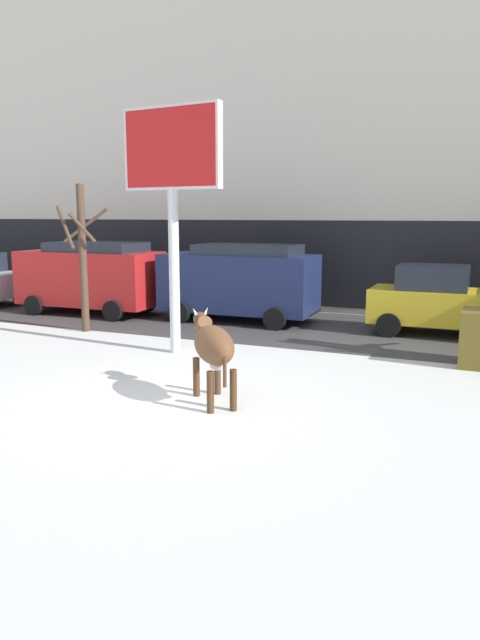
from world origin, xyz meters
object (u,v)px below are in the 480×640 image
(car_red_van, at_px, (90,276))
(car_navy_van, at_px, (239,280))
(cow_brown, at_px, (213,346))
(pedestrian_near_billboard, at_px, (228,280))
(bare_tree_left_lot, at_px, (82,254))
(pedestrian_by_cars, at_px, (128,276))
(billboard, at_px, (172,163))
(car_yellow_hatchback, at_px, (436,300))

(car_red_van, height_order, car_navy_van, same)
(cow_brown, bearing_deg, pedestrian_near_billboard, 113.35)
(car_navy_van, distance_m, bare_tree_left_lot, 4.64)
(cow_brown, height_order, pedestrian_near_billboard, pedestrian_near_billboard)
(car_navy_van, distance_m, pedestrian_by_cars, 6.64)
(cow_brown, bearing_deg, billboard, 129.02)
(car_red_van, distance_m, car_navy_van, 5.01)
(cow_brown, relative_size, car_red_van, 0.37)
(car_yellow_hatchback, height_order, bare_tree_left_lot, bare_tree_left_lot)
(billboard, distance_m, car_navy_van, 5.40)
(billboard, bearing_deg, car_yellow_hatchback, 41.12)
(car_navy_van, distance_m, car_yellow_hatchback, 5.66)
(car_red_van, relative_size, pedestrian_by_cars, 2.68)
(cow_brown, distance_m, pedestrian_by_cars, 13.58)
(car_red_van, relative_size, pedestrian_near_billboard, 2.68)
(bare_tree_left_lot, bearing_deg, pedestrian_near_billboard, 75.45)
(car_yellow_hatchback, distance_m, pedestrian_by_cars, 11.90)
(cow_brown, height_order, car_red_van, car_red_van)
(billboard, bearing_deg, car_navy_van, 93.78)
(cow_brown, bearing_deg, pedestrian_by_cars, 129.91)
(billboard, height_order, car_yellow_hatchback, billboard)
(cow_brown, xyz_separation_m, car_red_van, (-7.74, 6.86, 0.25))
(cow_brown, distance_m, car_yellow_hatchback, 8.25)
(pedestrian_near_billboard, bearing_deg, billboard, -74.64)
(pedestrian_near_billboard, bearing_deg, car_red_van, -132.38)
(cow_brown, distance_m, pedestrian_near_billboard, 11.35)
(car_red_van, bearing_deg, pedestrian_near_billboard, 47.62)
(car_navy_van, bearing_deg, bare_tree_left_lot, -136.53)
(cow_brown, bearing_deg, car_yellow_hatchback, 69.57)
(car_yellow_hatchback, height_order, pedestrian_near_billboard, car_yellow_hatchback)
(cow_brown, xyz_separation_m, billboard, (-2.47, 3.05, 3.32))
(cow_brown, relative_size, car_navy_van, 0.37)
(car_navy_van, bearing_deg, billboard, -86.22)
(car_red_van, distance_m, pedestrian_by_cars, 3.70)
(car_red_van, bearing_deg, pedestrian_by_cars, 105.32)
(pedestrian_near_billboard, bearing_deg, cow_brown, -66.65)
(pedestrian_near_billboard, bearing_deg, pedestrian_by_cars, 180.00)
(bare_tree_left_lot, bearing_deg, car_red_van, 123.69)
(pedestrian_near_billboard, relative_size, bare_tree_left_lot, 0.43)
(pedestrian_near_billboard, distance_m, bare_tree_left_lot, 6.38)
(billboard, bearing_deg, bare_tree_left_lot, 160.04)
(car_navy_van, relative_size, pedestrian_by_cars, 2.68)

